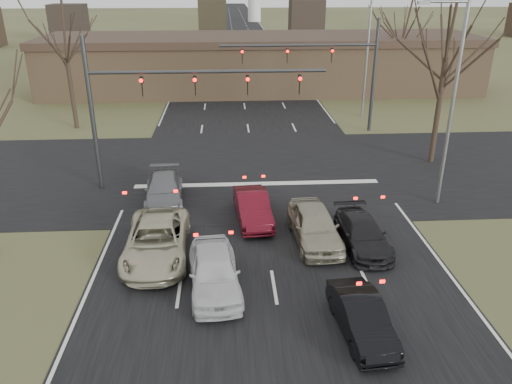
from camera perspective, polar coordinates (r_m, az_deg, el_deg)
ground at (r=16.48m, az=3.10°, el=-16.71°), size 360.00×360.00×0.00m
road_main at (r=73.28m, az=-2.24°, el=15.14°), size 14.00×300.00×0.02m
road_cross at (r=29.51m, az=-0.10°, el=2.42°), size 200.00×14.00×0.02m
building at (r=51.24m, az=0.64°, el=14.55°), size 42.40×10.40×5.30m
mast_arm_near at (r=26.34m, az=-11.49°, el=10.86°), size 12.12×0.24×8.00m
mast_arm_far at (r=36.77m, az=9.11°, el=14.43°), size 11.12×0.24×8.00m
streetlight_right_near at (r=25.30m, az=21.34°, el=10.42°), size 2.34×0.25×10.00m
streetlight_right_far at (r=41.28m, az=12.41°, el=15.96°), size 2.34×0.25×10.00m
tree_right_near at (r=31.20m, az=21.58°, el=18.79°), size 6.90×6.90×11.50m
tree_left_far at (r=39.32m, az=-21.28°, el=17.21°), size 5.70×5.70×9.50m
tree_right_far at (r=50.44m, az=16.65°, el=18.40°), size 5.40×5.40×9.00m
car_silver_suv at (r=20.71m, az=-11.29°, el=-5.48°), size 2.63×5.48×1.51m
car_white_sedan at (r=18.42m, az=-4.81°, el=-8.99°), size 2.19×4.61×1.52m
car_black_hatch at (r=16.73m, az=11.99°, el=-13.82°), size 1.65×3.90×1.25m
car_charcoal_sedan at (r=21.60m, az=12.06°, el=-4.69°), size 1.94×4.33×1.23m
car_grey_ahead at (r=25.70m, az=-10.47°, el=0.26°), size 2.20×4.69×1.32m
car_red_ahead at (r=23.30m, az=-0.40°, el=-1.77°), size 1.81×4.27×1.37m
car_silver_ahead at (r=21.58m, az=6.72°, el=-3.82°), size 2.11×4.69×1.56m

